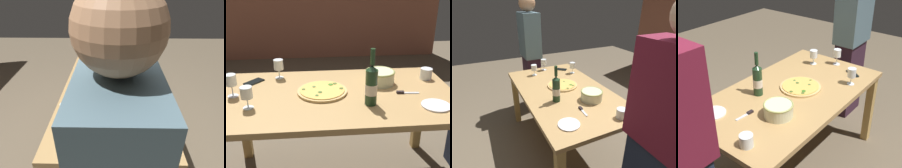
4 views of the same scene
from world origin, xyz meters
TOP-DOWN VIEW (x-y plane):
  - ground_plane at (0.00, 0.00)m, footprint 8.00×8.00m
  - dining_table at (0.00, 0.00)m, footprint 1.60×0.90m
  - pizza at (-0.10, 0.03)m, footprint 0.34×0.34m
  - serving_bowl at (0.32, 0.15)m, footprint 0.21×0.21m
  - wine_bottle at (0.19, -0.17)m, footprint 0.07×0.07m
  - wine_glass_near_pizza at (-0.56, -0.15)m, footprint 0.07×0.07m
  - wine_glass_by_bottle at (-0.70, 0.03)m, footprint 0.07×0.07m
  - wine_glass_far_left at (-0.42, 0.33)m, footprint 0.07×0.07m
  - cup_amber at (0.69, 0.20)m, footprint 0.09×0.09m
  - side_plate at (0.58, -0.24)m, footprint 0.18×0.18m
  - cell_phone at (-0.60, 0.25)m, footprint 0.15×0.16m
  - pizza_knife at (0.45, -0.04)m, footprint 0.15×0.04m
  - person_host at (-1.10, -0.04)m, footprint 0.40×0.24m

SIDE VIEW (x-z plane):
  - ground_plane at x=0.00m, z-range 0.00..0.00m
  - dining_table at x=0.00m, z-range 0.28..1.03m
  - side_plate at x=0.58m, z-range 0.75..0.76m
  - cell_phone at x=-0.60m, z-range 0.75..0.76m
  - pizza_knife at x=0.45m, z-range 0.75..0.76m
  - pizza at x=-0.10m, z-range 0.75..0.77m
  - cup_amber at x=0.69m, z-range 0.75..0.83m
  - serving_bowl at x=0.32m, z-range 0.75..0.85m
  - wine_glass_near_pizza at x=-0.56m, z-range 0.78..0.92m
  - wine_glass_far_left at x=-0.42m, z-range 0.78..0.92m
  - wine_glass_by_bottle at x=-0.70m, z-range 0.78..0.93m
  - person_host at x=-1.10m, z-range 0.02..1.74m
  - wine_bottle at x=0.19m, z-range 0.70..1.06m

